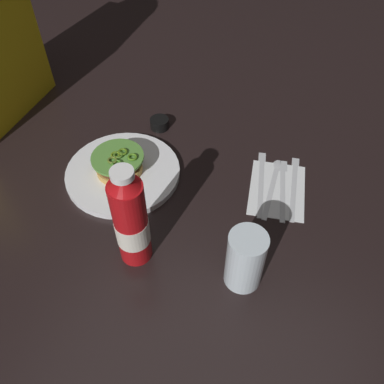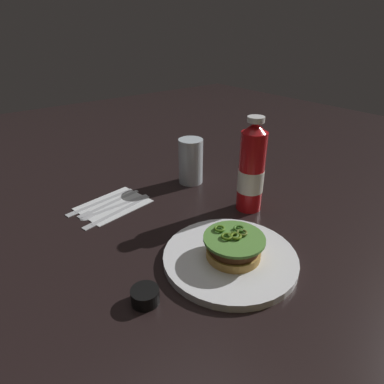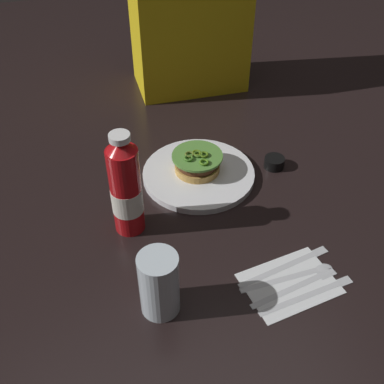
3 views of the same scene
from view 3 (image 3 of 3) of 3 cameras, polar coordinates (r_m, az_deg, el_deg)
name	(u,v)px [view 3 (image 3 of 3)]	position (r m, az deg, el deg)	size (l,w,h in m)	color
ground_plane	(238,204)	(1.08, 5.65, -1.46)	(3.00, 3.00, 0.00)	black
dinner_plate	(199,174)	(1.14, 0.81, 2.24)	(0.27, 0.27, 0.02)	white
burger_sandwich	(197,162)	(1.12, 0.65, 3.67)	(0.12, 0.12, 0.05)	#C59446
ketchup_bottle	(126,189)	(0.95, -8.13, 0.34)	(0.07, 0.07, 0.24)	red
water_glass	(159,284)	(0.83, -4.06, -11.22)	(0.07, 0.07, 0.14)	silver
condiment_cup	(274,162)	(1.19, 10.08, 3.61)	(0.05, 0.05, 0.03)	black
napkin	(290,283)	(0.94, 11.91, -10.92)	(0.17, 0.13, 0.00)	white
steak_knife	(313,293)	(0.93, 14.62, -11.88)	(0.20, 0.04, 0.00)	silver
fork_utensil	(302,283)	(0.94, 13.32, -10.88)	(0.19, 0.06, 0.00)	silver
spoon_utensil	(300,274)	(0.95, 13.14, -9.75)	(0.20, 0.03, 0.00)	silver
butter_knife	(290,263)	(0.96, 11.97, -8.57)	(0.21, 0.06, 0.00)	silver
diner_person	(189,4)	(1.44, -0.32, 22.07)	(0.33, 0.20, 0.58)	gold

